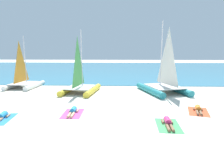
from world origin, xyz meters
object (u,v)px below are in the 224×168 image
at_px(sailboat_white, 24,80).
at_px(towel_rightmost, 198,112).
at_px(towel_center_right, 168,125).
at_px(sailboat_teal, 164,82).
at_px(sunbather_rightmost, 198,109).
at_px(sunbather_leftmost, 1,116).
at_px(towel_leftmost, 1,119).
at_px(sailboat_yellow, 80,84).
at_px(sunbather_center_right, 168,122).
at_px(sunbather_center_left, 73,111).
at_px(towel_center_left, 73,113).

relative_size(sailboat_white, towel_rightmost, 2.65).
xyz_separation_m(sailboat_white, towel_center_right, (11.77, -9.35, -0.75)).
height_order(sailboat_teal, sunbather_rightmost, sailboat_teal).
bearing_deg(sunbather_leftmost, towel_leftmost, -90.00).
distance_m(sailboat_white, sunbather_leftmost, 9.33).
relative_size(sailboat_teal, towel_leftmost, 3.23).
distance_m(sailboat_teal, towel_rightmost, 5.48).
distance_m(sailboat_yellow, sunbather_leftmost, 7.35).
height_order(sailboat_yellow, towel_center_right, sailboat_yellow).
distance_m(towel_leftmost, towel_center_right, 8.66).
height_order(sailboat_white, towel_rightmost, sailboat_white).
bearing_deg(towel_leftmost, towel_center_right, -3.38).
height_order(sailboat_teal, towel_center_right, sailboat_teal).
distance_m(towel_leftmost, sunbather_center_right, 8.67).
bearing_deg(towel_center_right, sailboat_white, 141.56).
bearing_deg(sunbather_center_left, towel_center_left, -90.00).
bearing_deg(sunbather_center_right, sunbather_center_left, 166.12).
height_order(towel_leftmost, towel_center_left, same).
xyz_separation_m(sunbather_center_left, sunbather_center_right, (5.08, -1.61, 0.00)).
relative_size(sailboat_teal, sunbather_leftmost, 3.92).
xyz_separation_m(sunbather_leftmost, towel_rightmost, (10.99, 1.70, -0.13)).
xyz_separation_m(towel_center_right, sunbather_rightmost, (2.35, 2.35, 0.13)).
distance_m(towel_leftmost, sunbather_center_left, 3.76).
bearing_deg(towel_rightmost, towel_center_right, -135.63).
bearing_deg(towel_center_left, towel_rightmost, 5.20).
bearing_deg(towel_leftmost, sailboat_teal, 35.19).
bearing_deg(sailboat_white, towel_center_left, -47.66).
relative_size(towel_leftmost, towel_center_left, 1.00).
xyz_separation_m(sailboat_teal, towel_rightmost, (0.92, -5.32, -0.91)).
xyz_separation_m(towel_leftmost, sunbather_center_left, (3.57, 1.16, 0.13)).
bearing_deg(towel_center_left, sunbather_rightmost, 5.68).
relative_size(towel_leftmost, towel_center_right, 1.00).
relative_size(sailboat_teal, towel_rightmost, 3.23).
xyz_separation_m(sailboat_white, sunbather_rightmost, (14.12, -7.00, -0.62)).
xyz_separation_m(sailboat_teal, towel_center_right, (-1.41, -7.61, -0.91)).
distance_m(sailboat_yellow, towel_center_right, 9.35).
xyz_separation_m(sailboat_teal, sunbather_center_right, (-1.41, -7.54, -0.78)).
height_order(sunbather_leftmost, towel_rightmost, sunbather_leftmost).
relative_size(towel_center_left, sunbather_rightmost, 1.23).
xyz_separation_m(towel_leftmost, sunbather_leftmost, (-0.01, 0.07, 0.13)).
bearing_deg(towel_center_right, sunbather_leftmost, 176.18).
relative_size(sailboat_white, sunbather_leftmost, 3.22).
bearing_deg(sailboat_yellow, sunbather_leftmost, -105.87).
distance_m(sailboat_teal, towel_center_right, 7.79).
height_order(sailboat_white, sunbather_center_right, sailboat_white).
relative_size(towel_center_left, towel_rightmost, 1.00).
bearing_deg(towel_center_right, sunbather_center_left, 161.77).
distance_m(sunbather_leftmost, towel_center_right, 8.68).
xyz_separation_m(sailboat_yellow, sunbather_leftmost, (-2.88, -6.73, -0.67)).
bearing_deg(sailboat_teal, sunbather_center_right, -117.30).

